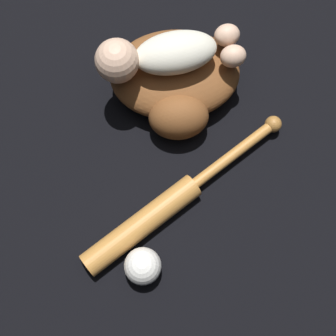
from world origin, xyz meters
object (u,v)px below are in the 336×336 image
baseball_glove (175,81)px  baseball (143,266)px  baby_figure (162,55)px  baseball_bat (162,209)px

baseball_glove → baseball: baseball_glove is taller
baby_figure → baseball: (0.12, 0.42, -0.11)m
baseball_glove → baseball: (0.15, 0.40, -0.01)m
baseball_glove → baby_figure: (0.03, -0.02, 0.09)m
baby_figure → baseball_glove: bearing=147.0°
baseball_glove → baby_figure: size_ratio=1.01×
baseball → baseball_glove: bearing=-110.7°
baby_figure → baseball: size_ratio=4.17×
baseball_glove → baseball_bat: bearing=73.0°
baseball_glove → baby_figure: bearing=-33.0°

